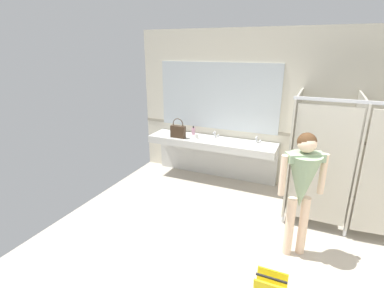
{
  "coord_description": "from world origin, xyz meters",
  "views": [
    {
      "loc": [
        -0.03,
        -2.67,
        2.59
      ],
      "look_at": [
        -1.81,
        1.31,
        1.14
      ],
      "focal_mm": 27.17,
      "sensor_mm": 36.0,
      "label": 1
    }
  ],
  "objects_px": {
    "handbag": "(178,131)",
    "paper_cup": "(196,136)",
    "soap_dispenser": "(193,131)",
    "person_standing": "(302,181)"
  },
  "relations": [
    {
      "from": "handbag",
      "to": "paper_cup",
      "type": "height_order",
      "value": "handbag"
    },
    {
      "from": "person_standing",
      "to": "handbag",
      "type": "height_order",
      "value": "person_standing"
    },
    {
      "from": "handbag",
      "to": "soap_dispenser",
      "type": "distance_m",
      "value": 0.39
    },
    {
      "from": "handbag",
      "to": "person_standing",
      "type": "bearing_deg",
      "value": -31.64
    },
    {
      "from": "person_standing",
      "to": "paper_cup",
      "type": "bearing_deg",
      "value": 142.27
    },
    {
      "from": "handbag",
      "to": "soap_dispenser",
      "type": "relative_size",
      "value": 2.24
    },
    {
      "from": "soap_dispenser",
      "to": "handbag",
      "type": "bearing_deg",
      "value": -120.33
    },
    {
      "from": "handbag",
      "to": "paper_cup",
      "type": "bearing_deg",
      "value": 17.95
    },
    {
      "from": "soap_dispenser",
      "to": "paper_cup",
      "type": "distance_m",
      "value": 0.27
    },
    {
      "from": "person_standing",
      "to": "paper_cup",
      "type": "distance_m",
      "value": 2.66
    }
  ]
}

